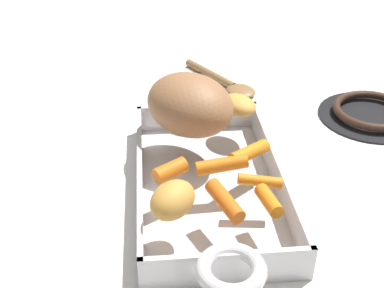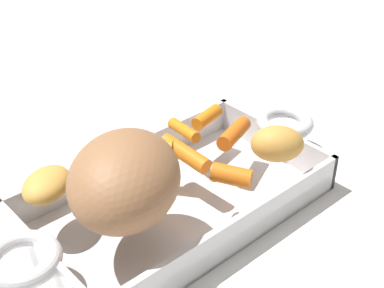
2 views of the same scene
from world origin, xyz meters
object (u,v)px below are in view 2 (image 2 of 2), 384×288
(baby_carrot_long, at_px, (232,175))
(pork_roast, at_px, (124,179))
(potato_halved, at_px, (277,144))
(baby_carrot_short, at_px, (146,147))
(baby_carrot_center_left, at_px, (234,133))
(potato_whole, at_px, (47,185))
(roasting_dish, at_px, (177,198))
(baby_carrot_northeast, at_px, (184,130))
(baby_carrot_center_right, at_px, (185,153))
(baby_carrot_southeast, at_px, (207,117))

(baby_carrot_long, bearing_deg, pork_roast, -16.91)
(baby_carrot_long, height_order, potato_halved, potato_halved)
(potato_halved, bearing_deg, baby_carrot_short, -45.86)
(baby_carrot_long, relative_size, baby_carrot_short, 0.66)
(baby_carrot_center_left, distance_m, potato_whole, 0.24)
(baby_carrot_long, relative_size, baby_carrot_center_left, 0.68)
(roasting_dish, distance_m, baby_carrot_northeast, 0.09)
(baby_carrot_long, bearing_deg, baby_carrot_short, -72.76)
(roasting_dish, distance_m, potato_whole, 0.15)
(baby_carrot_center_right, xyz_separation_m, potato_whole, (0.15, -0.05, 0.00))
(baby_carrot_southeast, bearing_deg, potato_whole, -0.52)
(baby_carrot_center_right, bearing_deg, baby_carrot_short, -58.18)
(baby_carrot_southeast, distance_m, baby_carrot_center_right, 0.09)
(pork_roast, height_order, baby_carrot_northeast, pork_roast)
(baby_carrot_short, xyz_separation_m, baby_carrot_northeast, (-0.06, -0.00, -0.00))
(baby_carrot_long, xyz_separation_m, baby_carrot_short, (0.03, -0.11, -0.00))
(roasting_dish, bearing_deg, baby_carrot_long, 121.27)
(roasting_dish, relative_size, potato_whole, 7.27)
(roasting_dish, bearing_deg, baby_carrot_northeast, -137.30)
(baby_carrot_long, relative_size, baby_carrot_northeast, 0.79)
(baby_carrot_long, bearing_deg, baby_carrot_southeast, -121.50)
(baby_carrot_long, bearing_deg, baby_carrot_northeast, -104.00)
(baby_carrot_center_right, relative_size, potato_halved, 1.09)
(baby_carrot_center_right, height_order, baby_carrot_center_left, same)
(roasting_dish, xyz_separation_m, baby_carrot_northeast, (-0.06, -0.06, 0.04))
(baby_carrot_long, distance_m, baby_carrot_center_right, 0.07)
(baby_carrot_short, relative_size, baby_carrot_center_left, 1.03)
(baby_carrot_center_right, bearing_deg, baby_carrot_long, 96.94)
(roasting_dish, height_order, potato_halved, potato_halved)
(baby_carrot_long, xyz_separation_m, baby_carrot_center_right, (0.01, -0.07, -0.00))
(baby_carrot_northeast, xyz_separation_m, potato_halved, (-0.05, 0.11, 0.01))
(baby_carrot_northeast, relative_size, potato_halved, 0.89)
(baby_carrot_northeast, bearing_deg, potato_whole, -1.28)
(pork_roast, bearing_deg, baby_carrot_long, 163.09)
(baby_carrot_southeast, xyz_separation_m, potato_whole, (0.23, -0.00, 0.01))
(potato_whole, bearing_deg, roasting_dish, 154.69)
(roasting_dish, height_order, baby_carrot_southeast, baby_carrot_southeast)
(pork_roast, distance_m, baby_carrot_short, 0.12)
(baby_carrot_long, height_order, baby_carrot_northeast, baby_carrot_long)
(pork_roast, xyz_separation_m, potato_halved, (-0.19, 0.04, -0.02))
(roasting_dish, height_order, pork_roast, pork_roast)
(baby_carrot_center_right, distance_m, potato_halved, 0.11)
(pork_roast, distance_m, baby_carrot_long, 0.13)
(baby_carrot_long, relative_size, baby_carrot_southeast, 0.94)
(roasting_dish, height_order, potato_whole, potato_whole)
(roasting_dish, relative_size, baby_carrot_center_left, 7.16)
(baby_carrot_short, height_order, baby_carrot_southeast, baby_carrot_short)
(roasting_dish, relative_size, baby_carrot_northeast, 8.29)
(baby_carrot_northeast, bearing_deg, baby_carrot_long, 76.00)
(baby_carrot_center_right, relative_size, baby_carrot_northeast, 1.22)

